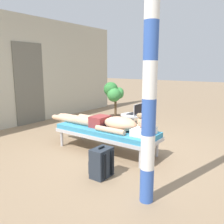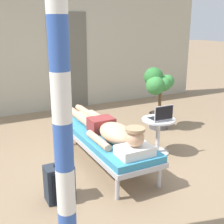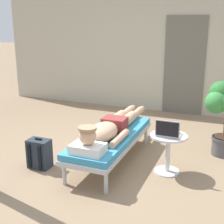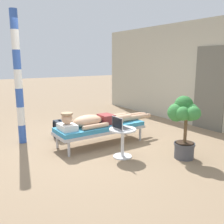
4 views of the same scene
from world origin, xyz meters
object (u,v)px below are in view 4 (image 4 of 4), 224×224
person_reclining (98,120)px  porch_post (18,79)px  lounge_chair (100,128)px  laptop (120,126)px  side_table (123,138)px  potted_plant (184,120)px  backpack (60,130)px

person_reclining → porch_post: 1.80m
lounge_chair → laptop: (0.82, -0.09, 0.24)m
side_table → porch_post: (-1.82, -1.28, 0.98)m
lounge_chair → laptop: 0.86m
person_reclining → porch_post: porch_post is taller
potted_plant → porch_post: porch_post is taller
person_reclining → potted_plant: size_ratio=1.97×
person_reclining → side_table: size_ratio=4.15×
laptop → potted_plant: 1.12m
lounge_chair → potted_plant: bearing=30.6°
lounge_chair → person_reclining: person_reclining is taller
porch_post → person_reclining: bearing=51.4°
side_table → potted_plant: 1.13m
person_reclining → potted_plant: (1.43, 0.90, 0.17)m
lounge_chair → laptop: bearing=-6.1°
side_table → lounge_chair: bearing=177.4°
laptop → side_table: bearing=90.0°
lounge_chair → side_table: 0.82m
person_reclining → side_table: bearing=1.5°
backpack → potted_plant: bearing=31.5°
side_table → laptop: size_ratio=1.69×
laptop → potted_plant: potted_plant is taller
side_table → porch_post: porch_post is taller
lounge_chair → potted_plant: potted_plant is taller
lounge_chair → backpack: 1.00m
person_reclining → laptop: 0.82m
person_reclining → potted_plant: potted_plant is taller
person_reclining → laptop: bearing=-2.1°
lounge_chair → backpack: (-0.83, -0.54, -0.15)m
side_table → backpack: size_ratio=1.23×
backpack → porch_post: 1.39m
lounge_chair → person_reclining: (0.00, -0.06, 0.17)m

